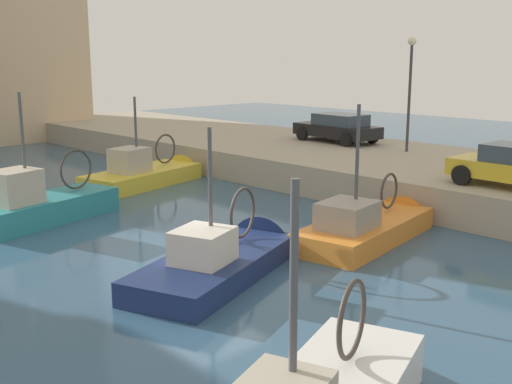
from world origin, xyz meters
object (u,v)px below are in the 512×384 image
fishing_boat_teal (52,214)px  fishing_boat_orange (371,234)px  parked_car_black (338,127)px  fishing_boat_navy (225,268)px  quay_streetlamp (410,75)px  fishing_boat_yellow (150,180)px

fishing_boat_teal → fishing_boat_orange: fishing_boat_teal is taller
fishing_boat_teal → parked_car_black: fishing_boat_teal is taller
fishing_boat_navy → parked_car_black: 16.01m
fishing_boat_orange → fishing_boat_teal: bearing=124.5°
fishing_boat_orange → quay_streetlamp: quay_streetlamp is taller
fishing_boat_orange → fishing_boat_yellow: bearing=90.7°
quay_streetlamp → fishing_boat_yellow: bearing=142.1°
fishing_boat_navy → quay_streetlamp: (13.65, 3.79, 4.35)m
fishing_boat_teal → parked_car_black: (14.64, 0.01, 1.73)m
fishing_boat_orange → fishing_boat_yellow: 11.29m
fishing_boat_yellow → quay_streetlamp: quay_streetlamp is taller
fishing_boat_orange → fishing_boat_navy: bearing=172.1°
fishing_boat_teal → fishing_boat_yellow: size_ratio=0.92×
parked_car_black → fishing_boat_navy: bearing=-150.6°
fishing_boat_teal → quay_streetlamp: bearing=-15.5°
fishing_boat_teal → parked_car_black: bearing=0.0°
fishing_boat_teal → fishing_boat_orange: 10.32m
fishing_boat_orange → fishing_boat_yellow: size_ratio=0.98×
fishing_boat_yellow → quay_streetlamp: size_ratio=1.32×
fishing_boat_navy → fishing_boat_orange: 5.12m
parked_car_black → fishing_boat_orange: bearing=-135.9°
fishing_boat_navy → fishing_boat_teal: (-0.78, 7.79, 0.06)m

